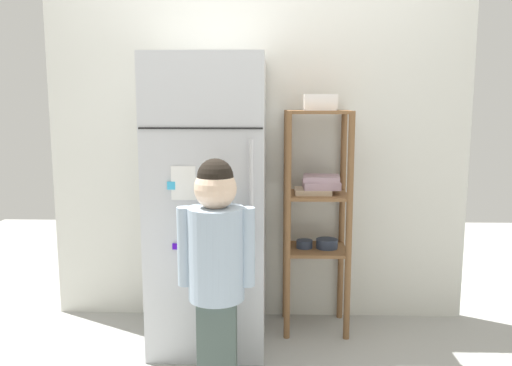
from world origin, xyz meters
name	(u,v)px	position (x,y,z in m)	size (l,w,h in m)	color
ground_plane	(256,339)	(0.00, 0.00, 0.00)	(6.00, 6.00, 0.00)	#999993
kitchen_wall_back	(258,151)	(0.00, 0.37, 1.05)	(2.56, 0.03, 2.09)	silver
refrigerator	(209,202)	(-0.26, 0.02, 0.80)	(0.62, 0.68, 1.59)	silver
child_standing	(216,253)	(-0.17, -0.53, 0.67)	(0.36, 0.26, 1.10)	#465550
pantry_shelf_unit	(317,203)	(0.35, 0.18, 0.76)	(0.38, 0.34, 1.30)	brown
fruit_bin	(321,104)	(0.36, 0.15, 1.34)	(0.18, 0.14, 0.09)	white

